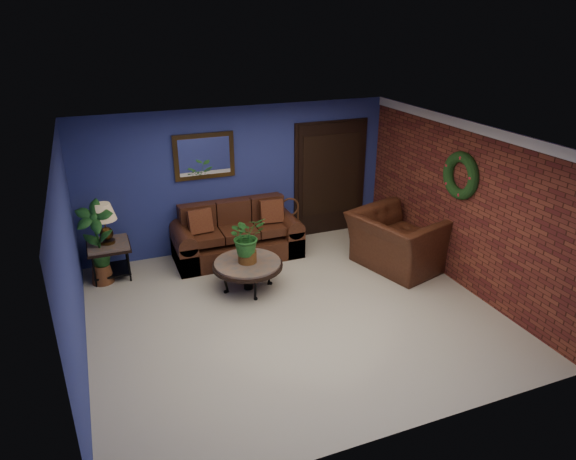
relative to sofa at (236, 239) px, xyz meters
name	(u,v)px	position (x,y,z in m)	size (l,w,h in m)	color
floor	(293,312)	(0.22, -2.08, -0.32)	(5.50, 5.50, 0.00)	beige
wall_back	(239,179)	(0.22, 0.42, 0.93)	(5.50, 0.04, 2.50)	navy
wall_left	(71,266)	(-2.53, -2.08, 0.93)	(0.04, 5.00, 2.50)	navy
wall_right_brick	(462,205)	(2.97, -2.08, 0.93)	(0.04, 5.00, 2.50)	maroon
ceiling	(293,138)	(0.22, -2.08, 2.18)	(5.50, 5.00, 0.02)	white
crown_molding	(471,127)	(2.94, -2.08, 2.11)	(0.03, 5.00, 0.14)	white
wall_mirror	(204,156)	(-0.38, 0.38, 1.40)	(1.02, 0.06, 0.77)	#473114
closet_door	(330,179)	(1.97, 0.39, 0.73)	(1.44, 0.06, 2.18)	black
wreath	(461,176)	(2.91, -2.03, 1.38)	(0.72, 0.72, 0.16)	black
sofa	(236,239)	(0.00, 0.00, 0.00)	(2.14, 0.93, 0.96)	#462214
coffee_table	(248,265)	(-0.17, -1.20, 0.08)	(1.07, 1.07, 0.46)	#56504B
end_table	(109,251)	(-2.08, -0.03, 0.14)	(0.65, 0.65, 0.59)	#56504B
table_lamp	(104,219)	(-2.08, -0.03, 0.69)	(0.38, 0.38, 0.63)	#473114
side_chair	(291,220)	(1.04, 0.03, 0.18)	(0.41, 0.41, 0.88)	#542A18
armchair	(398,241)	(2.37, -1.39, 0.14)	(1.41, 1.23, 0.92)	#462214
coffee_plant	(247,237)	(-0.17, -1.20, 0.54)	(0.61, 0.55, 0.73)	brown
floor_plant	(384,223)	(2.57, -0.62, 0.14)	(0.42, 0.35, 0.87)	brown
tall_plant	(97,241)	(-2.23, -0.17, 0.40)	(0.67, 0.56, 1.34)	brown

